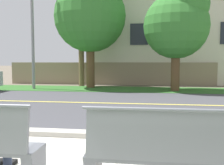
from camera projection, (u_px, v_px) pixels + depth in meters
name	position (u px, v px, depth m)	size (l,w,h in m)	color
ground_plane	(124.00, 98.00, 10.72)	(140.00, 140.00, 0.00)	#665B4C
curb_edge	(97.00, 135.00, 5.14)	(44.00, 0.30, 0.11)	#ADA89E
street_asphalt	(120.00, 103.00, 9.24)	(52.00, 8.00, 0.01)	#424247
road_centre_line	(120.00, 103.00, 9.24)	(48.00, 0.14, 0.01)	#E0CC4C
far_verge_grass	(130.00, 89.00, 13.84)	(48.00, 2.80, 0.02)	#2D6026
bench_right	(176.00, 156.00, 2.86)	(2.01, 0.48, 1.01)	slate
streetlamp	(34.00, 9.00, 13.99)	(0.24, 2.10, 7.49)	gray
shade_tree_far_left	(92.00, 11.00, 14.45)	(3.96, 3.96, 6.53)	brown
shade_tree_left	(178.00, 21.00, 12.87)	(3.20, 3.20, 5.29)	brown
garden_wall	(110.00, 74.00, 16.72)	(13.00, 0.36, 1.40)	gray
house_across_street	(178.00, 37.00, 19.05)	(12.79, 6.91, 6.30)	beige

